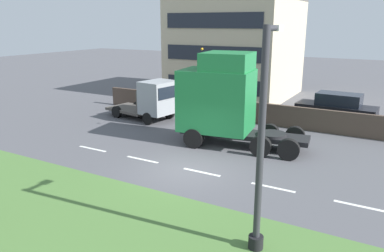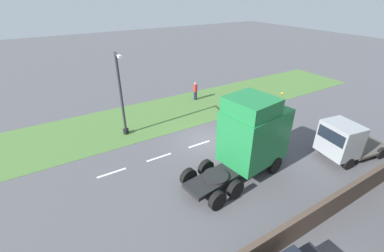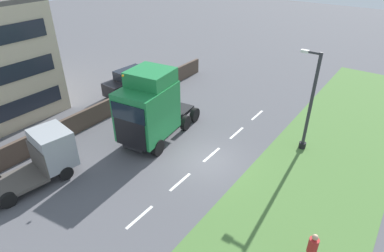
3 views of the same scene
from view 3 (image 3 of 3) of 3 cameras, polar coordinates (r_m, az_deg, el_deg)
name	(u,v)px [view 3 (image 3 of 3)]	position (r m, az deg, el deg)	size (l,w,h in m)	color
ground_plane	(205,160)	(19.57, 2.39, -6.08)	(120.00, 120.00, 0.00)	#515156
grass_verge	(303,201)	(17.77, 19.08, -12.47)	(7.00, 44.00, 0.01)	#4C7538
lane_markings	(212,155)	(20.05, 3.50, -5.11)	(0.16, 14.60, 0.00)	white
boundary_wall	(104,110)	(24.55, -15.33, 2.75)	(0.25, 24.00, 1.38)	#4C3D33
lorry_cab	(150,108)	(20.25, -7.48, 3.13)	(3.45, 6.91, 5.01)	black
flatbed_truck	(46,154)	(19.36, -24.46, -4.54)	(2.93, 5.33, 2.68)	#999EA3
parked_car	(130,82)	(28.28, -10.88, 7.76)	(2.10, 4.80, 2.11)	black
lamp_post	(309,109)	(20.49, 20.04, 2.83)	(1.34, 0.43, 6.27)	black
pedestrian	(311,251)	(14.43, 20.45, -20.13)	(0.39, 0.39, 1.81)	#1E233D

